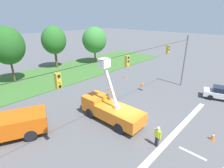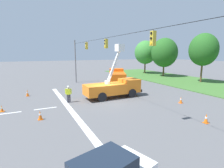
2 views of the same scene
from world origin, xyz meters
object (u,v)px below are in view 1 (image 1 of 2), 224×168
traffic_cone_foreground_left (143,84)px  traffic_cone_lane_edge_a (109,88)px  tree_east (54,40)px  utility_truck_bucket_lift (110,109)px  tree_centre (7,46)px  traffic_cone_foreground_right (126,76)px  utility_truck_support_near (5,125)px  tree_far_east (94,40)px  traffic_cone_mid_right (213,136)px  sedan_white (223,93)px  road_worker (158,135)px

traffic_cone_foreground_left → traffic_cone_lane_edge_a: bearing=152.1°
tree_east → utility_truck_bucket_lift: bearing=-107.4°
tree_centre → utility_truck_bucket_lift: bearing=-82.5°
traffic_cone_foreground_right → utility_truck_support_near: bearing=-173.2°
utility_truck_bucket_lift → tree_far_east: bearing=51.5°
traffic_cone_foreground_right → traffic_cone_mid_right: traffic_cone_mid_right is taller
traffic_cone_foreground_right → traffic_cone_mid_right: (-7.19, -14.91, 0.10)m
utility_truck_support_near → traffic_cone_mid_right: bearing=-48.0°
tree_centre → tree_east: 9.12m
tree_east → utility_truck_support_near: (-14.19, -15.99, -4.07)m
tree_centre → tree_east: (8.76, 2.55, -0.27)m
tree_centre → traffic_cone_lane_edge_a: bearing=-59.7°
sedan_white → traffic_cone_lane_edge_a: size_ratio=6.48×
tree_east → traffic_cone_foreground_left: size_ratio=10.90×
tree_centre → sedan_white: 29.40m
road_worker → traffic_cone_mid_right: (3.81, -3.03, -0.62)m
sedan_white → tree_centre: bearing=121.2°
tree_far_east → sedan_white: size_ratio=1.64×
tree_east → traffic_cone_foreground_right: (4.44, -13.77, -5.04)m
tree_east → traffic_cone_foreground_right: bearing=-72.1°
tree_east → traffic_cone_mid_right: (-2.75, -28.67, -4.95)m
traffic_cone_lane_edge_a → tree_far_east: bearing=54.7°
utility_truck_support_near → traffic_cone_lane_edge_a: utility_truck_support_near is taller
road_worker → traffic_cone_foreground_right: size_ratio=2.98×
traffic_cone_foreground_right → traffic_cone_lane_edge_a: size_ratio=0.83×
tree_far_east → utility_truck_bucket_lift: 23.03m
utility_truck_support_near → traffic_cone_foreground_right: (18.63, 2.22, -0.97)m
utility_truck_bucket_lift → traffic_cone_foreground_left: utility_truck_bucket_lift is taller
road_worker → traffic_cone_foreground_right: (11.00, 11.88, -0.72)m
sedan_white → road_worker: size_ratio=2.61×
utility_truck_support_near → tree_far_east: bearing=31.3°
utility_truck_bucket_lift → utility_truck_support_near: utility_truck_bucket_lift is taller
sedan_white → traffic_cone_mid_right: sedan_white is taller
utility_truck_support_near → traffic_cone_lane_edge_a: bearing=2.8°
utility_truck_bucket_lift → traffic_cone_lane_edge_a: (5.13, 5.08, -0.92)m
tree_east → tree_centre: bearing=-163.7°
utility_truck_bucket_lift → traffic_cone_mid_right: (3.64, -8.23, -0.89)m
tree_centre → tree_east: bearing=16.3°
tree_far_east → traffic_cone_lane_edge_a: tree_far_east is taller
road_worker → tree_east: bearing=75.6°
utility_truck_support_near → road_worker: bearing=-51.7°
tree_far_east → traffic_cone_lane_edge_a: size_ratio=10.60×
tree_east → road_worker: (-6.57, -25.64, -4.32)m
traffic_cone_lane_edge_a → tree_centre: bearing=120.3°
traffic_cone_foreground_left → tree_east: bearing=100.6°
tree_far_east → utility_truck_support_near: 25.94m
tree_centre → traffic_cone_foreground_left: (12.08, -15.23, -5.23)m
tree_east → traffic_cone_mid_right: bearing=-95.5°
utility_truck_bucket_lift → road_worker: utility_truck_bucket_lift is taller
road_worker → traffic_cone_lane_edge_a: road_worker is taller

